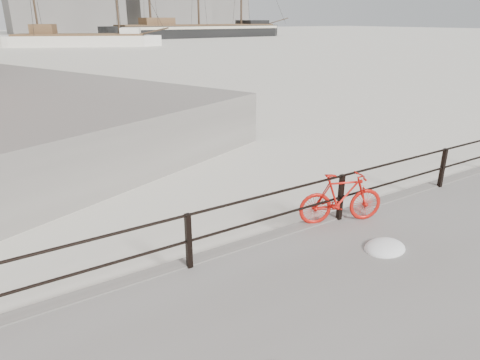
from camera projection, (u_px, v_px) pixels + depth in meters
ground at (432, 197)px, 11.07m from camera, size 400.00×400.00×0.00m
guardrail at (443, 168)px, 10.65m from camera, size 28.00×0.10×1.00m
bicycle at (341, 198)px, 8.76m from camera, size 1.77×0.89×1.08m
barque_black at (199, 37)px, 104.15m from camera, size 55.37×20.14×31.31m
schooner_mid at (81, 46)px, 71.23m from camera, size 30.67×22.47×20.38m
industrial_west at (64, 2)px, 128.52m from camera, size 32.00×18.00×18.00m
industrial_east at (216, 11)px, 166.14m from camera, size 20.00×16.00×14.00m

